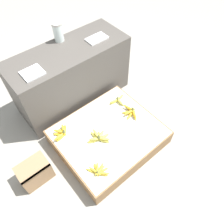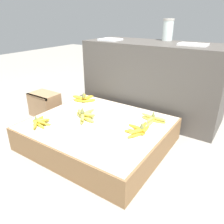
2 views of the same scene
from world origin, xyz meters
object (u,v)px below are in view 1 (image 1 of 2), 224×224
at_px(banana_bunch_middle_midleft, 99,137).
at_px(glass_jar, 58,32).
at_px(foam_tray_white, 97,39).
at_px(banana_bunch_front_left, 98,171).
at_px(banana_bunch_back_left, 61,133).
at_px(banana_bunch_back_right, 118,100).
at_px(banana_bunch_middle_right, 131,112).
at_px(wooden_crate, 35,172).

bearing_deg(banana_bunch_middle_midleft, glass_jar, 75.10).
bearing_deg(foam_tray_white, glass_jar, 142.74).
bearing_deg(foam_tray_white, banana_bunch_front_left, -128.51).
distance_m(banana_bunch_front_left, banana_bunch_middle_midleft, 0.37).
bearing_deg(banana_bunch_middle_midleft, banana_bunch_back_left, 131.78).
relative_size(banana_bunch_middle_midleft, glass_jar, 1.18).
relative_size(banana_bunch_middle_midleft, banana_bunch_back_right, 1.11).
distance_m(banana_bunch_front_left, foam_tray_white, 1.46).
height_order(banana_bunch_middle_right, foam_tray_white, foam_tray_white).
bearing_deg(banana_bunch_back_right, foam_tray_white, 77.93).
relative_size(banana_bunch_back_right, glass_jar, 1.06).
height_order(wooden_crate, banana_bunch_back_right, banana_bunch_back_right).
relative_size(banana_bunch_back_left, foam_tray_white, 0.89).
relative_size(wooden_crate, glass_jar, 1.43).
bearing_deg(wooden_crate, banana_bunch_back_right, 5.30).
distance_m(banana_bunch_middle_right, banana_bunch_back_right, 0.23).
bearing_deg(banana_bunch_middle_midleft, banana_bunch_middle_right, 3.76).
distance_m(banana_bunch_back_right, glass_jar, 1.02).
height_order(wooden_crate, banana_bunch_front_left, banana_bunch_front_left).
height_order(banana_bunch_middle_right, banana_bunch_back_left, banana_bunch_back_left).
height_order(wooden_crate, banana_bunch_back_left, banana_bunch_back_left).
bearing_deg(wooden_crate, banana_bunch_back_left, 19.76).
relative_size(banana_bunch_middle_midleft, banana_bunch_middle_right, 0.99).
height_order(banana_bunch_middle_midleft, banana_bunch_back_right, banana_bunch_middle_midleft).
xyz_separation_m(banana_bunch_back_left, glass_jar, (0.55, 0.72, 0.64)).
bearing_deg(banana_bunch_front_left, banana_bunch_middle_right, 23.71).
bearing_deg(banana_bunch_back_left, banana_bunch_middle_right, -19.59).
bearing_deg(banana_bunch_back_left, glass_jar, 52.76).
distance_m(wooden_crate, banana_bunch_back_left, 0.47).
relative_size(wooden_crate, foam_tray_white, 1.26).
bearing_deg(foam_tray_white, banana_bunch_middle_midleft, -128.25).
relative_size(banana_bunch_back_left, banana_bunch_back_right, 0.95).
relative_size(banana_bunch_back_right, foam_tray_white, 0.94).
xyz_separation_m(banana_bunch_middle_right, banana_bunch_back_right, (0.00, 0.23, -0.00)).
distance_m(wooden_crate, banana_bunch_front_left, 0.65).
relative_size(banana_bunch_middle_midleft, foam_tray_white, 1.04).
xyz_separation_m(banana_bunch_back_left, banana_bunch_back_right, (0.77, -0.04, -0.00)).
bearing_deg(glass_jar, banana_bunch_middle_midleft, -104.90).
xyz_separation_m(banana_bunch_middle_right, glass_jar, (-0.22, 0.99, 0.64)).
relative_size(wooden_crate, banana_bunch_middle_right, 1.21).
relative_size(banana_bunch_middle_right, foam_tray_white, 1.04).
bearing_deg(banana_bunch_front_left, banana_bunch_middle_midleft, 50.79).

